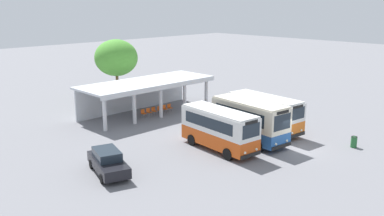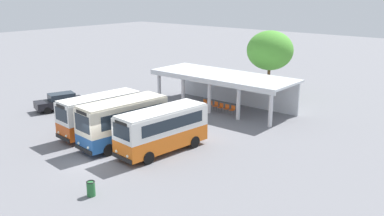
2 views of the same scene
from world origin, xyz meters
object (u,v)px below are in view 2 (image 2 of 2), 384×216
waiting_chair_far_end_seat (233,109)px  litter_bin_apron (91,188)px  city_bus_middle_cream (162,129)px  waiting_chair_end_by_column (204,103)px  city_bus_second_in_row (123,121)px  waiting_chair_middle_seat (216,105)px  waiting_chair_fifth_seat (227,108)px  city_bus_nearest_orange (100,113)px  parked_car_flank (60,101)px  waiting_chair_fourth_seat (221,107)px  waiting_chair_second_from_end (210,104)px

waiting_chair_far_end_seat → litter_bin_apron: (3.13, -18.58, -0.07)m
city_bus_middle_cream → waiting_chair_end_by_column: bearing=113.9°
city_bus_second_in_row → waiting_chair_far_end_seat: size_ratio=8.24×
waiting_chair_middle_seat → waiting_chair_fifth_seat: same height
waiting_chair_end_by_column → waiting_chair_middle_seat: (1.36, 0.02, 0.00)m
city_bus_nearest_orange → waiting_chair_fifth_seat: (4.25, 11.42, -1.25)m
city_bus_nearest_orange → parked_car_flank: city_bus_nearest_orange is taller
city_bus_middle_cream → waiting_chair_fourth_seat: city_bus_middle_cream is taller
city_bus_nearest_orange → waiting_chair_end_by_column: (1.52, 11.50, -1.25)m
waiting_chair_end_by_column → litter_bin_apron: litter_bin_apron is taller
city_bus_second_in_row → waiting_chair_middle_seat: 12.05m
city_bus_second_in_row → waiting_chair_second_from_end: 12.06m
litter_bin_apron → waiting_chair_fifth_seat: bearing=101.6°
parked_car_flank → waiting_chair_end_by_column: 14.03m
waiting_chair_second_from_end → waiting_chair_fifth_seat: size_ratio=1.00×
city_bus_nearest_orange → parked_car_flank: bearing=166.9°
litter_bin_apron → city_bus_middle_cream: bearing=102.0°
waiting_chair_fifth_seat → waiting_chair_end_by_column: bearing=178.2°
city_bus_nearest_orange → city_bus_second_in_row: bearing=-7.8°
waiting_chair_middle_seat → litter_bin_apron: (5.17, -18.69, -0.07)m
city_bus_middle_cream → waiting_chair_far_end_seat: bearing=97.8°
waiting_chair_second_from_end → waiting_chair_fourth_seat: bearing=-3.3°
waiting_chair_second_from_end → waiting_chair_middle_seat: same height
waiting_chair_fifth_seat → waiting_chair_far_end_seat: 0.68m
city_bus_middle_cream → waiting_chair_fourth_seat: (-2.88, 11.04, -1.24)m
city_bus_nearest_orange → waiting_chair_far_end_seat: size_ratio=8.17×
city_bus_second_in_row → litter_bin_apron: bearing=-54.3°
waiting_chair_fourth_seat → litter_bin_apron: 19.12m
city_bus_middle_cream → waiting_chair_middle_seat: (-3.56, 11.14, -1.24)m
city_bus_nearest_orange → waiting_chair_middle_seat: bearing=75.9°
waiting_chair_far_end_seat → waiting_chair_fourth_seat: bearing=-180.0°
waiting_chair_end_by_column → waiting_chair_second_from_end: same height
parked_car_flank → waiting_chair_end_by_column: (10.37, 9.44, -0.31)m
waiting_chair_fifth_seat → waiting_chair_far_end_seat: same height
waiting_chair_end_by_column → city_bus_second_in_row: bearing=-81.9°
city_bus_middle_cream → city_bus_second_in_row: bearing=-165.7°
waiting_chair_end_by_column → litter_bin_apron: 19.78m
city_bus_middle_cream → parked_car_flank: (-15.30, 1.69, -0.94)m
parked_car_flank → litter_bin_apron: 19.27m
waiting_chair_end_by_column → waiting_chair_far_end_seat: bearing=-1.5°
parked_car_flank → waiting_chair_middle_seat: parked_car_flank is taller
city_bus_second_in_row → litter_bin_apron: 8.41m
waiting_chair_end_by_column → city_bus_nearest_orange: bearing=-97.5°
parked_car_flank → waiting_chair_fifth_seat: parked_car_flank is taller
waiting_chair_fifth_seat → city_bus_second_in_row: bearing=-94.9°
city_bus_nearest_orange → litter_bin_apron: bearing=-41.6°
parked_car_flank → waiting_chair_fourth_seat: parked_car_flank is taller
waiting_chair_second_from_end → litter_bin_apron: 19.56m
city_bus_second_in_row → city_bus_middle_cream: (3.23, 0.82, -0.13)m
city_bus_nearest_orange → waiting_chair_second_from_end: city_bus_nearest_orange is taller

